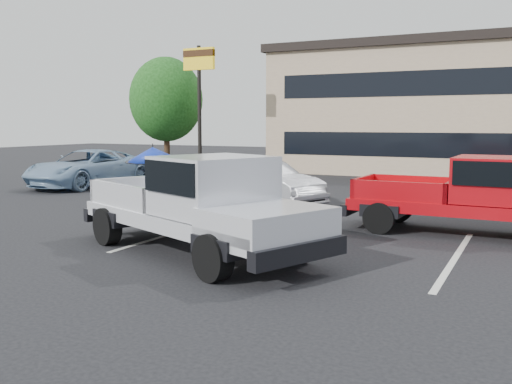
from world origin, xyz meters
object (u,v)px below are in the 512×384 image
silver_pickup (206,200)px  red_pickup (484,193)px  motel_sign (199,75)px  tree_left (166,100)px  silver_sedan (260,182)px  blue_suv (87,168)px

silver_pickup → red_pickup: 6.23m
motel_sign → silver_pickup: bearing=-57.6°
tree_left → silver_sedan: size_ratio=1.42×
tree_left → silver_pickup: bearing=-52.8°
tree_left → silver_sedan: tree_left is taller
red_pickup → silver_sedan: size_ratio=1.25×
red_pickup → blue_suv: bearing=167.7°
silver_sedan → tree_left: bearing=67.0°
silver_pickup → blue_suv: bearing=164.9°
motel_sign → tree_left: (-4.00, 3.00, -0.92)m
motel_sign → red_pickup: bearing=-35.7°
motel_sign → tree_left: 5.08m
tree_left → silver_pickup: 21.41m
red_pickup → motel_sign: bearing=145.8°
motel_sign → blue_suv: bearing=-103.9°
tree_left → red_pickup: bearing=-36.0°
motel_sign → silver_pickup: motel_sign is taller
silver_sedan → red_pickup: bearing=-86.2°
blue_suv → tree_left: bearing=107.2°
motel_sign → red_pickup: motel_sign is taller
blue_suv → silver_sedan: bearing=-9.5°
motel_sign → silver_sedan: size_ratio=1.41×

